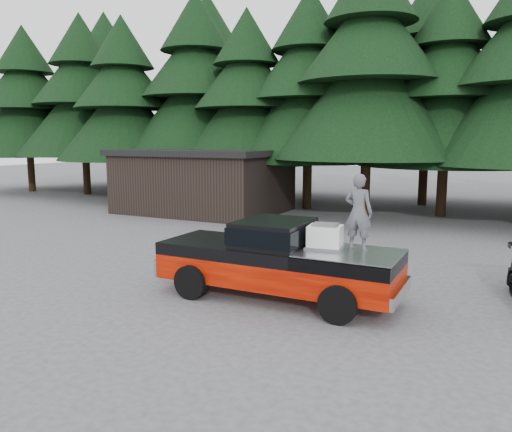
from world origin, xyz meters
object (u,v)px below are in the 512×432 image
at_px(air_compressor, 325,238).
at_px(utility_building, 204,180).
at_px(pickup_truck, 277,271).
at_px(man_on_bed, 358,212).

bearing_deg(air_compressor, utility_building, 125.25).
relative_size(pickup_truck, air_compressor, 7.91).
bearing_deg(utility_building, man_on_bed, -44.76).
distance_m(pickup_truck, man_on_bed, 2.44).
height_order(pickup_truck, air_compressor, air_compressor).
height_order(air_compressor, utility_building, utility_building).
distance_m(air_compressor, man_on_bed, 0.97).
xyz_separation_m(pickup_truck, man_on_bed, (1.86, 0.34, 1.54)).
bearing_deg(utility_building, pickup_truck, -50.67).
height_order(pickup_truck, utility_building, utility_building).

